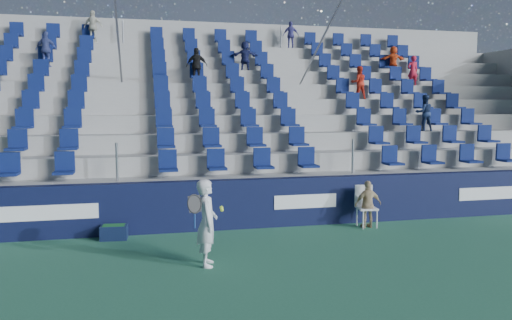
# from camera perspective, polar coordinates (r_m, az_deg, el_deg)

# --- Properties ---
(ground) EXTENTS (70.00, 70.00, 0.00)m
(ground) POSITION_cam_1_polar(r_m,az_deg,el_deg) (9.37, 2.68, -12.22)
(ground) COLOR #2E6C4D
(ground) RESTS_ON ground
(sponsor_wall) EXTENTS (24.00, 0.32, 1.20)m
(sponsor_wall) POSITION_cam_1_polar(r_m,az_deg,el_deg) (12.19, -1.28, -5.00)
(sponsor_wall) COLOR #0E1333
(sponsor_wall) RESTS_ON ground
(grandstand) EXTENTS (24.00, 8.17, 6.63)m
(grandstand) POSITION_cam_1_polar(r_m,az_deg,el_deg) (17.00, -4.76, 3.32)
(grandstand) COLOR #999A95
(grandstand) RESTS_ON ground
(tennis_player) EXTENTS (0.69, 0.65, 1.62)m
(tennis_player) POSITION_cam_1_polar(r_m,az_deg,el_deg) (9.33, -5.63, -7.13)
(tennis_player) COLOR silver
(tennis_player) RESTS_ON ground
(line_judge_chair) EXTENTS (0.50, 0.51, 1.02)m
(line_judge_chair) POSITION_cam_1_polar(r_m,az_deg,el_deg) (12.65, 12.37, -4.82)
(line_judge_chair) COLOR white
(line_judge_chair) RESTS_ON ground
(line_judge) EXTENTS (0.68, 0.29, 1.16)m
(line_judge) POSITION_cam_1_polar(r_m,az_deg,el_deg) (12.51, 12.68, -4.96)
(line_judge) COLOR tan
(line_judge) RESTS_ON ground
(ball_bin) EXTENTS (0.61, 0.42, 0.33)m
(ball_bin) POSITION_cam_1_polar(r_m,az_deg,el_deg) (11.67, -15.92, -7.86)
(ball_bin) COLOR #0F1A39
(ball_bin) RESTS_ON ground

